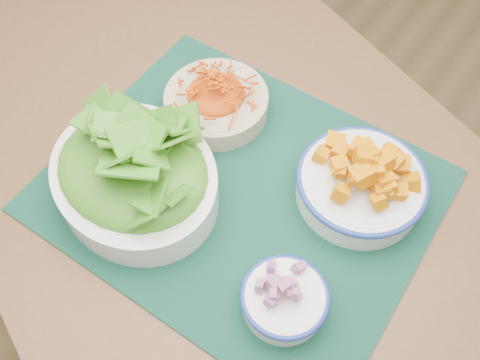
# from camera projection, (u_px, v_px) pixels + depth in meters

# --- Properties ---
(ground) EXTENTS (4.00, 4.00, 0.00)m
(ground) POSITION_uv_depth(u_px,v_px,m) (331.00, 257.00, 1.65)
(ground) COLOR #967448
(ground) RESTS_ON ground
(table) EXTENTS (1.45, 1.20, 0.75)m
(table) POSITION_uv_depth(u_px,v_px,m) (214.00, 180.00, 1.02)
(table) COLOR brown
(table) RESTS_ON ground
(placemat) EXTENTS (0.63, 0.52, 0.00)m
(placemat) POSITION_uv_depth(u_px,v_px,m) (240.00, 190.00, 0.90)
(placemat) COLOR black
(placemat) RESTS_ON table
(carrot_bowl) EXTENTS (0.23, 0.23, 0.07)m
(carrot_bowl) POSITION_uv_depth(u_px,v_px,m) (216.00, 99.00, 0.96)
(carrot_bowl) COLOR #C1AD8F
(carrot_bowl) RESTS_ON placemat
(squash_bowl) EXTENTS (0.23, 0.23, 0.10)m
(squash_bowl) POSITION_uv_depth(u_px,v_px,m) (362.00, 180.00, 0.85)
(squash_bowl) COLOR white
(squash_bowl) RESTS_ON placemat
(lettuce_bowl) EXTENTS (0.35, 0.32, 0.14)m
(lettuce_bowl) POSITION_uv_depth(u_px,v_px,m) (132.00, 169.00, 0.84)
(lettuce_bowl) COLOR white
(lettuce_bowl) RESTS_ON placemat
(onion_bowl) EXTENTS (0.16, 0.16, 0.07)m
(onion_bowl) POSITION_uv_depth(u_px,v_px,m) (285.00, 298.00, 0.76)
(onion_bowl) COLOR white
(onion_bowl) RESTS_ON placemat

